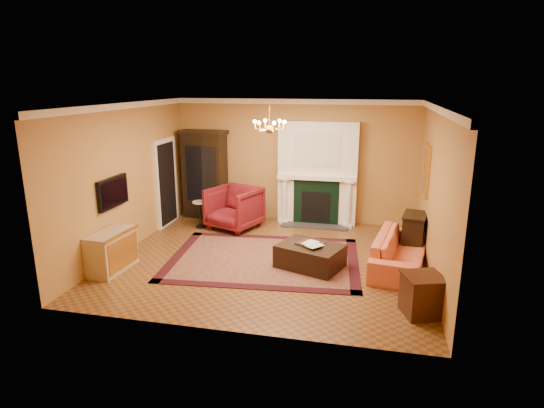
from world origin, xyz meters
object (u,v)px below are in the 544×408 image
(leather_ottoman, at_px, (310,256))
(coral_sofa, at_px, (400,246))
(commode, at_px, (112,251))
(china_cabinet, at_px, (205,176))
(wingback_armchair, at_px, (234,206))
(console_table, at_px, (413,234))
(end_table, at_px, (422,296))
(pedestal_table, at_px, (200,212))

(leather_ottoman, bearing_deg, coral_sofa, 33.38)
(leather_ottoman, bearing_deg, commode, -145.08)
(china_cabinet, xyz_separation_m, commode, (-0.47, -3.65, -0.70))
(wingback_armchair, bearing_deg, console_table, 10.35)
(coral_sofa, bearing_deg, commode, 113.55)
(wingback_armchair, distance_m, commode, 3.25)
(wingback_armchair, distance_m, end_table, 5.24)
(china_cabinet, distance_m, commode, 3.75)
(wingback_armchair, relative_size, pedestal_table, 1.69)
(pedestal_table, bearing_deg, china_cabinet, 102.18)
(commode, bearing_deg, end_table, -1.86)
(commode, relative_size, console_table, 1.26)
(wingback_armchair, distance_m, coral_sofa, 4.07)
(pedestal_table, bearing_deg, end_table, -34.25)
(pedestal_table, height_order, coral_sofa, coral_sofa)
(end_table, height_order, console_table, console_table)
(china_cabinet, relative_size, coral_sofa, 0.98)
(coral_sofa, xyz_separation_m, leather_ottoman, (-1.65, -0.38, -0.20))
(china_cabinet, bearing_deg, commode, -90.22)
(leather_ottoman, bearing_deg, console_table, 52.24)
(commode, bearing_deg, china_cabinet, 86.01)
(pedestal_table, height_order, console_table, console_table)
(pedestal_table, bearing_deg, leather_ottoman, -32.25)
(china_cabinet, bearing_deg, wingback_armchair, -30.02)
(pedestal_table, relative_size, leather_ottoman, 0.57)
(wingback_armchair, bearing_deg, pedestal_table, -149.31)
(wingback_armchair, xyz_separation_m, commode, (-1.47, -2.90, -0.17))
(china_cabinet, distance_m, coral_sofa, 5.33)
(pedestal_table, xyz_separation_m, console_table, (4.85, -0.62, 0.02))
(coral_sofa, relative_size, end_table, 3.63)
(coral_sofa, height_order, leather_ottoman, coral_sofa)
(end_table, bearing_deg, console_table, 88.70)
(end_table, xyz_separation_m, leather_ottoman, (-1.88, 1.43, -0.07))
(leather_ottoman, bearing_deg, pedestal_table, 168.08)
(end_table, bearing_deg, coral_sofa, 97.44)
(wingback_armchair, relative_size, end_table, 1.82)
(end_table, distance_m, console_table, 2.64)
(pedestal_table, xyz_separation_m, leather_ottoman, (2.90, -1.83, -0.15))
(china_cabinet, distance_m, leather_ottoman, 4.21)
(china_cabinet, xyz_separation_m, wingback_armchair, (1.00, -0.75, -0.52))
(commode, height_order, coral_sofa, coral_sofa)
(coral_sofa, xyz_separation_m, console_table, (0.30, 0.83, -0.03))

